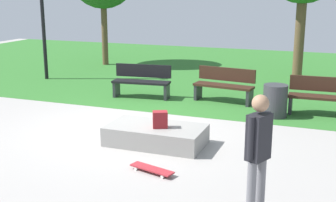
{
  "coord_description": "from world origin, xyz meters",
  "views": [
    {
      "loc": [
        4.15,
        -8.44,
        2.97
      ],
      "look_at": [
        0.99,
        -0.05,
        0.72
      ],
      "focal_mm": 47.99,
      "sensor_mm": 36.0,
      "label": 1
    }
  ],
  "objects_px": {
    "backpack_on_ledge": "(160,119)",
    "trash_bin": "(275,101)",
    "concrete_ledge": "(156,135)",
    "park_bench_near_path": "(224,84)",
    "park_bench_far_left": "(323,96)",
    "park_bench_by_oak": "(142,80)",
    "skater_performing_trick": "(258,147)",
    "skateboard_by_ledge": "(152,169)"
  },
  "relations": [
    {
      "from": "concrete_ledge",
      "to": "skateboard_by_ledge",
      "type": "relative_size",
      "value": 2.3
    },
    {
      "from": "concrete_ledge",
      "to": "skater_performing_trick",
      "type": "height_order",
      "value": "skater_performing_trick"
    },
    {
      "from": "skateboard_by_ledge",
      "to": "park_bench_far_left",
      "type": "relative_size",
      "value": 0.51
    },
    {
      "from": "concrete_ledge",
      "to": "park_bench_near_path",
      "type": "distance_m",
      "value": 3.83
    },
    {
      "from": "skateboard_by_ledge",
      "to": "park_bench_near_path",
      "type": "bearing_deg",
      "value": 90.34
    },
    {
      "from": "park_bench_near_path",
      "to": "concrete_ledge",
      "type": "bearing_deg",
      "value": -96.55
    },
    {
      "from": "skateboard_by_ledge",
      "to": "park_bench_far_left",
      "type": "distance_m",
      "value": 5.32
    },
    {
      "from": "backpack_on_ledge",
      "to": "park_bench_far_left",
      "type": "distance_m",
      "value": 4.45
    },
    {
      "from": "trash_bin",
      "to": "backpack_on_ledge",
      "type": "bearing_deg",
      "value": -121.95
    },
    {
      "from": "backpack_on_ledge",
      "to": "park_bench_far_left",
      "type": "relative_size",
      "value": 0.2
    },
    {
      "from": "concrete_ledge",
      "to": "trash_bin",
      "type": "relative_size",
      "value": 2.44
    },
    {
      "from": "park_bench_by_oak",
      "to": "trash_bin",
      "type": "xyz_separation_m",
      "value": [
        3.74,
        -0.68,
        -0.09
      ]
    },
    {
      "from": "backpack_on_ledge",
      "to": "skateboard_by_ledge",
      "type": "distance_m",
      "value": 1.39
    },
    {
      "from": "concrete_ledge",
      "to": "park_bench_far_left",
      "type": "relative_size",
      "value": 1.17
    },
    {
      "from": "park_bench_near_path",
      "to": "trash_bin",
      "type": "height_order",
      "value": "park_bench_near_path"
    },
    {
      "from": "park_bench_far_left",
      "to": "park_bench_near_path",
      "type": "bearing_deg",
      "value": 170.27
    },
    {
      "from": "skater_performing_trick",
      "to": "park_bench_far_left",
      "type": "relative_size",
      "value": 1.04
    },
    {
      "from": "concrete_ledge",
      "to": "park_bench_by_oak",
      "type": "height_order",
      "value": "park_bench_by_oak"
    },
    {
      "from": "backpack_on_ledge",
      "to": "park_bench_by_oak",
      "type": "relative_size",
      "value": 0.19
    },
    {
      "from": "backpack_on_ledge",
      "to": "trash_bin",
      "type": "height_order",
      "value": "trash_bin"
    },
    {
      "from": "skater_performing_trick",
      "to": "park_bench_by_oak",
      "type": "distance_m",
      "value": 7.07
    },
    {
      "from": "skateboard_by_ledge",
      "to": "trash_bin",
      "type": "bearing_deg",
      "value": 70.81
    },
    {
      "from": "park_bench_by_oak",
      "to": "trash_bin",
      "type": "distance_m",
      "value": 3.81
    },
    {
      "from": "concrete_ledge",
      "to": "backpack_on_ledge",
      "type": "bearing_deg",
      "value": -28.21
    },
    {
      "from": "concrete_ledge",
      "to": "skateboard_by_ledge",
      "type": "xyz_separation_m",
      "value": [
        0.47,
        -1.32,
        -0.12
      ]
    },
    {
      "from": "park_bench_near_path",
      "to": "backpack_on_ledge",
      "type": "bearing_deg",
      "value": -94.77
    },
    {
      "from": "backpack_on_ledge",
      "to": "skater_performing_trick",
      "type": "distance_m",
      "value": 3.11
    },
    {
      "from": "concrete_ledge",
      "to": "trash_bin",
      "type": "bearing_deg",
      "value": 55.87
    },
    {
      "from": "skater_performing_trick",
      "to": "trash_bin",
      "type": "relative_size",
      "value": 2.17
    },
    {
      "from": "park_bench_near_path",
      "to": "trash_bin",
      "type": "relative_size",
      "value": 2.13
    },
    {
      "from": "park_bench_by_oak",
      "to": "trash_bin",
      "type": "bearing_deg",
      "value": -10.28
    },
    {
      "from": "backpack_on_ledge",
      "to": "park_bench_near_path",
      "type": "distance_m",
      "value": 3.87
    },
    {
      "from": "backpack_on_ledge",
      "to": "trash_bin",
      "type": "xyz_separation_m",
      "value": [
        1.79,
        2.87,
        -0.15
      ]
    },
    {
      "from": "park_bench_far_left",
      "to": "skater_performing_trick",
      "type": "bearing_deg",
      "value": -96.49
    },
    {
      "from": "skater_performing_trick",
      "to": "park_bench_by_oak",
      "type": "relative_size",
      "value": 1.02
    },
    {
      "from": "concrete_ledge",
      "to": "park_bench_by_oak",
      "type": "xyz_separation_m",
      "value": [
        -1.84,
        3.49,
        0.29
      ]
    },
    {
      "from": "concrete_ledge",
      "to": "park_bench_near_path",
      "type": "height_order",
      "value": "park_bench_near_path"
    },
    {
      "from": "backpack_on_ledge",
      "to": "park_bench_by_oak",
      "type": "distance_m",
      "value": 4.05
    },
    {
      "from": "backpack_on_ledge",
      "to": "skateboard_by_ledge",
      "type": "bearing_deg",
      "value": 80.6
    },
    {
      "from": "concrete_ledge",
      "to": "park_bench_far_left",
      "type": "xyz_separation_m",
      "value": [
        2.96,
        3.36,
        0.29
      ]
    },
    {
      "from": "park_bench_by_oak",
      "to": "park_bench_far_left",
      "type": "xyz_separation_m",
      "value": [
        4.8,
        -0.13,
        0.0
      ]
    },
    {
      "from": "skateboard_by_ledge",
      "to": "trash_bin",
      "type": "height_order",
      "value": "trash_bin"
    }
  ]
}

